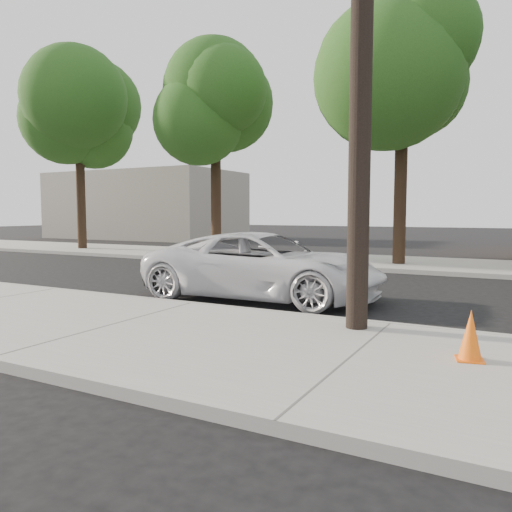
# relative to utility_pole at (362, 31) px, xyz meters

# --- Properties ---
(ground) EXTENTS (120.00, 120.00, 0.00)m
(ground) POSITION_rel_utility_pole_xyz_m (-3.60, 2.70, -4.70)
(ground) COLOR black
(ground) RESTS_ON ground
(near_sidewalk) EXTENTS (90.00, 4.40, 0.15)m
(near_sidewalk) POSITION_rel_utility_pole_xyz_m (-3.60, -1.60, -4.62)
(near_sidewalk) COLOR gray
(near_sidewalk) RESTS_ON ground
(far_sidewalk) EXTENTS (90.00, 5.00, 0.15)m
(far_sidewalk) POSITION_rel_utility_pole_xyz_m (-3.60, 11.20, -4.62)
(far_sidewalk) COLOR gray
(far_sidewalk) RESTS_ON ground
(curb_near) EXTENTS (90.00, 0.12, 0.16)m
(curb_near) POSITION_rel_utility_pole_xyz_m (-3.60, 0.60, -4.62)
(curb_near) COLOR #9E9B93
(curb_near) RESTS_ON ground
(building_far) EXTENTS (14.00, 8.00, 5.00)m
(building_far) POSITION_rel_utility_pole_xyz_m (-23.60, 22.70, -2.20)
(building_far) COLOR gray
(building_far) RESTS_ON ground
(utility_pole) EXTENTS (1.40, 0.34, 9.00)m
(utility_pole) POSITION_rel_utility_pole_xyz_m (0.00, 0.00, 0.00)
(utility_pole) COLOR black
(utility_pole) RESTS_ON near_sidewalk
(tree_a) EXTENTS (4.65, 4.50, 9.00)m
(tree_a) POSITION_rel_utility_pole_xyz_m (-17.40, 10.55, 1.83)
(tree_a) COLOR black
(tree_a) RESTS_ON far_sidewalk
(tree_b) EXTENTS (4.34, 4.20, 8.45)m
(tree_b) POSITION_rel_utility_pole_xyz_m (-9.41, 10.76, 1.45)
(tree_b) COLOR black
(tree_b) RESTS_ON far_sidewalk
(tree_c) EXTENTS (4.96, 4.80, 9.55)m
(tree_c) POSITION_rel_utility_pole_xyz_m (-1.38, 10.34, 2.21)
(tree_c) COLOR black
(tree_c) RESTS_ON far_sidewalk
(police_cruiser) EXTENTS (5.57, 2.74, 1.52)m
(police_cruiser) POSITION_rel_utility_pole_xyz_m (-2.91, 2.43, -3.94)
(police_cruiser) COLOR silver
(police_cruiser) RESTS_ON ground
(traffic_cone) EXTENTS (0.39, 0.39, 0.63)m
(traffic_cone) POSITION_rel_utility_pole_xyz_m (1.75, -1.05, -4.24)
(traffic_cone) COLOR #FF630D
(traffic_cone) RESTS_ON near_sidewalk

